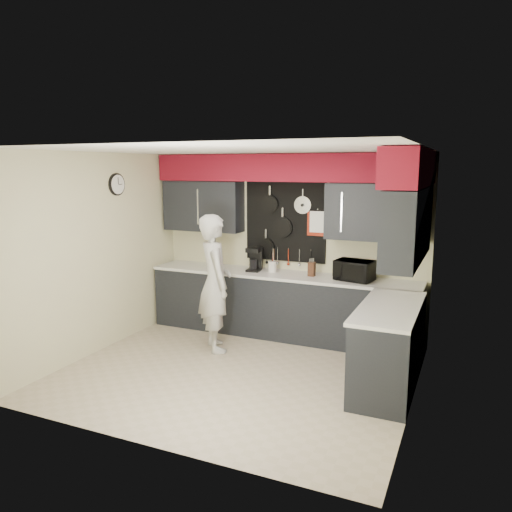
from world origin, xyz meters
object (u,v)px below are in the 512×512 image
at_px(knife_block, 312,269).
at_px(utensil_crock, 272,267).
at_px(coffee_maker, 255,258).
at_px(microwave, 354,270).
at_px(person, 215,283).

bearing_deg(knife_block, utensil_crock, 179.96).
height_order(knife_block, coffee_maker, coffee_maker).
bearing_deg(microwave, coffee_maker, -171.13).
bearing_deg(knife_block, person, -137.35).
relative_size(knife_block, utensil_crock, 1.27).
bearing_deg(coffee_maker, utensil_crock, -4.09).
bearing_deg(coffee_maker, person, -109.58).
relative_size(microwave, coffee_maker, 1.41).
bearing_deg(microwave, knife_block, -172.15).
height_order(microwave, person, person).
distance_m(coffee_maker, person, 0.92).
bearing_deg(utensil_crock, person, -116.80).
height_order(microwave, coffee_maker, coffee_maker).
distance_m(microwave, utensil_crock, 1.21).
relative_size(knife_block, person, 0.11).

